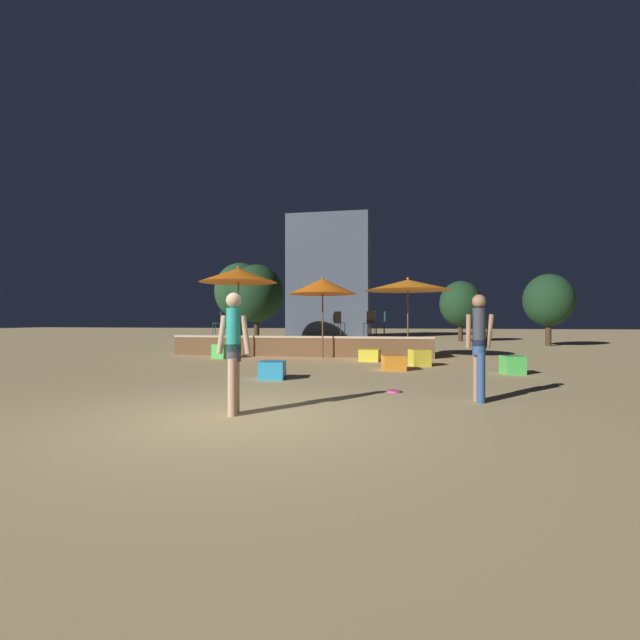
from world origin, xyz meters
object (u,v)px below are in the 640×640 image
object	(u,v)px
background_tree_3	(461,304)
patio_umbrella_2	(238,275)
cube_seat_5	(419,358)
bistro_chair_1	(383,321)
cube_seat_1	(370,355)
cube_seat_3	(513,365)
bistro_chair_2	(370,321)
cube_seat_0	(223,351)
bistro_chair_0	(220,321)
frisbee_disc	(394,391)
bistro_chair_3	(338,321)
person_1	(479,343)
patio_umbrella_0	(323,287)
cube_seat_2	(272,370)
patio_umbrella_1	(408,285)
cube_seat_4	(394,363)
background_tree_0	(241,291)
background_tree_2	(548,300)
person_0	(234,349)
background_tree_1	(257,294)

from	to	relation	value
background_tree_3	patio_umbrella_2	bearing A→B (deg)	-125.63
cube_seat_5	bistro_chair_1	distance (m)	4.34
cube_seat_1	cube_seat_3	bearing A→B (deg)	-35.59
cube_seat_3	bistro_chair_2	distance (m)	6.10
patio_umbrella_2	cube_seat_0	xyz separation A→B (m)	(-0.38, -0.46, -2.66)
bistro_chair_0	frisbee_disc	xyz separation A→B (m)	(6.71, -7.62, -1.27)
cube_seat_3	bistro_chair_3	size ratio (longest dim) A/B	0.61
cube_seat_3	background_tree_3	size ratio (longest dim) A/B	0.15
cube_seat_3	person_1	xyz separation A→B (m)	(-1.47, -3.90, 0.72)
cube_seat_1	bistro_chair_3	distance (m)	3.17
bistro_chair_3	background_tree_3	xyz separation A→B (m)	(6.05, 11.07, 1.03)
bistro_chair_3	frisbee_disc	xyz separation A→B (m)	(2.22, -8.44, -1.27)
patio_umbrella_0	bistro_chair_2	world-z (taller)	patio_umbrella_0
cube_seat_2	bistro_chair_0	distance (m)	7.58
patio_umbrella_1	bistro_chair_1	world-z (taller)	patio_umbrella_1
patio_umbrella_1	patio_umbrella_2	bearing A→B (deg)	-174.64
cube_seat_2	cube_seat_4	xyz separation A→B (m)	(2.65, 2.20, -0.00)
bistro_chair_1	bistro_chair_2	distance (m)	0.92
person_1	patio_umbrella_0	bearing A→B (deg)	17.83
cube_seat_1	background_tree_0	xyz separation A→B (m)	(-8.66, 11.18, 2.89)
cube_seat_1	patio_umbrella_0	bearing A→B (deg)	156.03
patio_umbrella_1	bistro_chair_2	size ratio (longest dim) A/B	3.25
patio_umbrella_0	background_tree_2	bearing A→B (deg)	41.46
cube_seat_5	frisbee_disc	xyz separation A→B (m)	(-0.67, -4.66, -0.22)
bistro_chair_3	background_tree_0	size ratio (longest dim) A/B	0.19
cube_seat_1	background_tree_2	world-z (taller)	background_tree_2
patio_umbrella_2	cube_seat_5	bearing A→B (deg)	-16.14
person_0	bistro_chair_0	world-z (taller)	person_0
cube_seat_2	background_tree_0	world-z (taller)	background_tree_0
person_1	frisbee_disc	distance (m)	1.78
cube_seat_5	background_tree_2	bearing A→B (deg)	57.45
cube_seat_1	bistro_chair_2	bearing A→B (deg)	93.42
cube_seat_2	bistro_chair_3	world-z (taller)	bistro_chair_3
bistro_chair_0	background_tree_1	bearing A→B (deg)	178.89
cube_seat_0	background_tree_0	xyz separation A→B (m)	(-3.57, 11.01, 2.84)
patio_umbrella_2	bistro_chair_2	bearing A→B (deg)	17.36
cube_seat_3	bistro_chair_2	bearing A→B (deg)	128.87
patio_umbrella_2	bistro_chair_3	bearing A→B (deg)	31.03
bistro_chair_0	background_tree_1	world-z (taller)	background_tree_1
bistro_chair_1	background_tree_1	size ratio (longest dim) A/B	0.21
person_1	patio_umbrella_1	bearing A→B (deg)	-3.00
patio_umbrella_0	bistro_chair_1	size ratio (longest dim) A/B	3.13
patio_umbrella_2	bistro_chair_0	bearing A→B (deg)	135.58
person_1	background_tree_0	bearing A→B (deg)	21.34
bistro_chair_2	background_tree_3	xyz separation A→B (m)	(4.78, 11.62, 1.03)
patio_umbrella_2	cube_seat_2	bearing A→B (deg)	-61.41
background_tree_1	bistro_chair_3	bearing A→B (deg)	-44.32
cube_seat_4	background_tree_1	distance (m)	12.34
bistro_chair_2	background_tree_1	xyz separation A→B (m)	(-6.22, 5.38, 1.39)
person_0	background_tree_3	size ratio (longest dim) A/B	0.46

